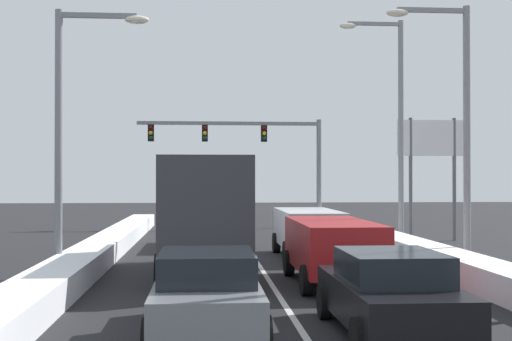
{
  "coord_description": "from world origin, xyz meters",
  "views": [
    {
      "loc": [
        -1.8,
        -5.55,
        2.8
      ],
      "look_at": [
        0.33,
        22.3,
        3.11
      ],
      "focal_mm": 48.6,
      "sensor_mm": 36.0,
      "label": 1
    }
  ],
  "objects_px": {
    "box_truck_center_lane_second": "(205,210)",
    "street_lamp_left_mid": "(72,115)",
    "suv_silver_right_lane_third": "(308,229)",
    "street_lamp_right_far": "(393,113)",
    "roadside_sign_right": "(432,151)",
    "suv_charcoal_center_lane_third": "(210,222)",
    "street_lamp_right_mid": "(455,111)",
    "suv_red_right_lane_second": "(333,246)",
    "sedan_black_right_lane_nearest": "(390,293)",
    "traffic_light_gantry": "(255,145)",
    "sedan_gray_center_lane_nearest": "(207,293)"
  },
  "relations": [
    {
      "from": "suv_silver_right_lane_third",
      "to": "street_lamp_right_mid",
      "type": "height_order",
      "value": "street_lamp_right_mid"
    },
    {
      "from": "sedan_black_right_lane_nearest",
      "to": "suv_charcoal_center_lane_third",
      "type": "distance_m",
      "value": 16.68
    },
    {
      "from": "suv_silver_right_lane_third",
      "to": "street_lamp_right_mid",
      "type": "xyz_separation_m",
      "value": [
        4.11,
        -3.29,
        3.87
      ]
    },
    {
      "from": "street_lamp_right_far",
      "to": "street_lamp_left_mid",
      "type": "height_order",
      "value": "street_lamp_right_far"
    },
    {
      "from": "suv_charcoal_center_lane_third",
      "to": "street_lamp_right_mid",
      "type": "xyz_separation_m",
      "value": [
        7.54,
        -7.56,
        3.87
      ]
    },
    {
      "from": "traffic_light_gantry",
      "to": "street_lamp_right_far",
      "type": "height_order",
      "value": "street_lamp_right_far"
    },
    {
      "from": "suv_red_right_lane_second",
      "to": "street_lamp_right_mid",
      "type": "distance_m",
      "value": 6.53
    },
    {
      "from": "street_lamp_right_far",
      "to": "street_lamp_left_mid",
      "type": "distance_m",
      "value": 13.84
    },
    {
      "from": "suv_silver_right_lane_third",
      "to": "street_lamp_right_mid",
      "type": "distance_m",
      "value": 6.53
    },
    {
      "from": "suv_red_right_lane_second",
      "to": "box_truck_center_lane_second",
      "type": "height_order",
      "value": "box_truck_center_lane_second"
    },
    {
      "from": "box_truck_center_lane_second",
      "to": "roadside_sign_right",
      "type": "xyz_separation_m",
      "value": [
        10.18,
        10.39,
        2.12
      ]
    },
    {
      "from": "box_truck_center_lane_second",
      "to": "suv_red_right_lane_second",
      "type": "bearing_deg",
      "value": -28.62
    },
    {
      "from": "suv_red_right_lane_second",
      "to": "sedan_gray_center_lane_nearest",
      "type": "bearing_deg",
      "value": -120.23
    },
    {
      "from": "suv_silver_right_lane_third",
      "to": "box_truck_center_lane_second",
      "type": "distance_m",
      "value": 5.73
    },
    {
      "from": "suv_charcoal_center_lane_third",
      "to": "street_lamp_left_mid",
      "type": "height_order",
      "value": "street_lamp_left_mid"
    },
    {
      "from": "suv_charcoal_center_lane_third",
      "to": "street_lamp_right_mid",
      "type": "height_order",
      "value": "street_lamp_right_mid"
    },
    {
      "from": "suv_charcoal_center_lane_third",
      "to": "roadside_sign_right",
      "type": "relative_size",
      "value": 0.89
    },
    {
      "from": "street_lamp_right_mid",
      "to": "suv_silver_right_lane_third",
      "type": "bearing_deg",
      "value": 141.33
    },
    {
      "from": "suv_red_right_lane_second",
      "to": "sedan_black_right_lane_nearest",
      "type": "bearing_deg",
      "value": -91.04
    },
    {
      "from": "box_truck_center_lane_second",
      "to": "street_lamp_left_mid",
      "type": "bearing_deg",
      "value": 177.51
    },
    {
      "from": "suv_red_right_lane_second",
      "to": "street_lamp_right_mid",
      "type": "xyz_separation_m",
      "value": [
        4.4,
        2.87,
        3.87
      ]
    },
    {
      "from": "suv_charcoal_center_lane_third",
      "to": "sedan_gray_center_lane_nearest",
      "type": "bearing_deg",
      "value": -90.72
    },
    {
      "from": "traffic_light_gantry",
      "to": "roadside_sign_right",
      "type": "relative_size",
      "value": 1.93
    },
    {
      "from": "sedan_gray_center_lane_nearest",
      "to": "roadside_sign_right",
      "type": "relative_size",
      "value": 0.82
    },
    {
      "from": "suv_charcoal_center_lane_third",
      "to": "traffic_light_gantry",
      "type": "height_order",
      "value": "traffic_light_gantry"
    },
    {
      "from": "street_lamp_left_mid",
      "to": "suv_charcoal_center_lane_third",
      "type": "bearing_deg",
      "value": 64.74
    },
    {
      "from": "roadside_sign_right",
      "to": "suv_silver_right_lane_third",
      "type": "bearing_deg",
      "value": -137.21
    },
    {
      "from": "box_truck_center_lane_second",
      "to": "roadside_sign_right",
      "type": "relative_size",
      "value": 1.31
    },
    {
      "from": "box_truck_center_lane_second",
      "to": "street_lamp_right_far",
      "type": "distance_m",
      "value": 11.56
    },
    {
      "from": "sedan_gray_center_lane_nearest",
      "to": "roadside_sign_right",
      "type": "distance_m",
      "value": 20.89
    },
    {
      "from": "suv_red_right_lane_second",
      "to": "street_lamp_left_mid",
      "type": "relative_size",
      "value": 0.64
    },
    {
      "from": "sedan_gray_center_lane_nearest",
      "to": "street_lamp_right_mid",
      "type": "height_order",
      "value": "street_lamp_right_mid"
    },
    {
      "from": "roadside_sign_right",
      "to": "sedan_gray_center_lane_nearest",
      "type": "bearing_deg",
      "value": -119.54
    },
    {
      "from": "suv_silver_right_lane_third",
      "to": "traffic_light_gantry",
      "type": "bearing_deg",
      "value": 92.67
    },
    {
      "from": "sedan_black_right_lane_nearest",
      "to": "street_lamp_right_far",
      "type": "xyz_separation_m",
      "value": [
        4.44,
        15.67,
        4.7
      ]
    },
    {
      "from": "suv_silver_right_lane_third",
      "to": "street_lamp_right_far",
      "type": "bearing_deg",
      "value": 41.17
    },
    {
      "from": "sedan_black_right_lane_nearest",
      "to": "street_lamp_left_mid",
      "type": "height_order",
      "value": "street_lamp_left_mid"
    },
    {
      "from": "street_lamp_right_mid",
      "to": "roadside_sign_right",
      "type": "relative_size",
      "value": 1.48
    },
    {
      "from": "box_truck_center_lane_second",
      "to": "suv_charcoal_center_lane_third",
      "type": "height_order",
      "value": "box_truck_center_lane_second"
    },
    {
      "from": "street_lamp_right_far",
      "to": "box_truck_center_lane_second",
      "type": "bearing_deg",
      "value": -134.3
    },
    {
      "from": "sedan_black_right_lane_nearest",
      "to": "roadside_sign_right",
      "type": "bearing_deg",
      "value": 69.12
    },
    {
      "from": "sedan_gray_center_lane_nearest",
      "to": "suv_charcoal_center_lane_third",
      "type": "xyz_separation_m",
      "value": [
        0.2,
        16.17,
        0.25
      ]
    },
    {
      "from": "street_lamp_right_mid",
      "to": "street_lamp_left_mid",
      "type": "relative_size",
      "value": 1.07
    },
    {
      "from": "sedan_black_right_lane_nearest",
      "to": "suv_charcoal_center_lane_third",
      "type": "relative_size",
      "value": 0.92
    },
    {
      "from": "box_truck_center_lane_second",
      "to": "roadside_sign_right",
      "type": "distance_m",
      "value": 14.69
    },
    {
      "from": "suv_red_right_lane_second",
      "to": "suv_silver_right_lane_third",
      "type": "relative_size",
      "value": 1.0
    },
    {
      "from": "street_lamp_right_far",
      "to": "street_lamp_left_mid",
      "type": "bearing_deg",
      "value": -146.08
    },
    {
      "from": "traffic_light_gantry",
      "to": "street_lamp_right_far",
      "type": "relative_size",
      "value": 1.14
    },
    {
      "from": "suv_silver_right_lane_third",
      "to": "traffic_light_gantry",
      "type": "relative_size",
      "value": 0.46
    },
    {
      "from": "suv_charcoal_center_lane_third",
      "to": "street_lamp_right_mid",
      "type": "relative_size",
      "value": 0.6
    }
  ]
}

